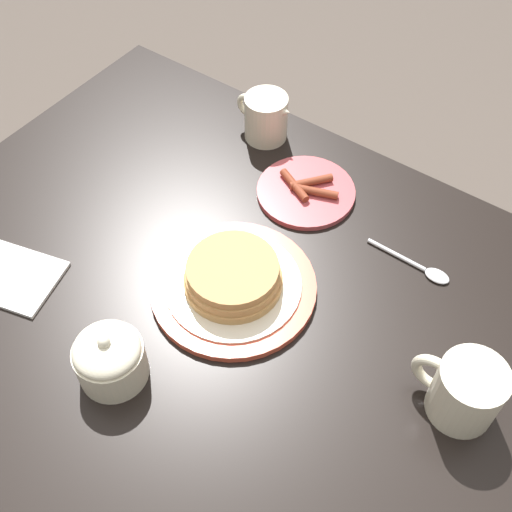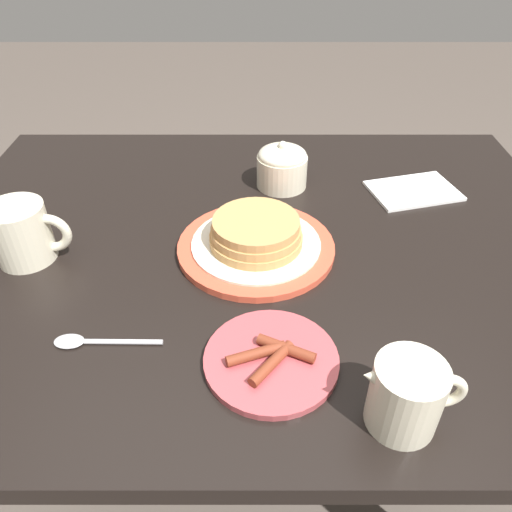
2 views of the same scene
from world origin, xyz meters
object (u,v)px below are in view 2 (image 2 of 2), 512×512
at_px(creamer_pitcher, 409,394).
at_px(spoon, 92,342).
at_px(side_plate_bacon, 274,359).
at_px(sugar_bowl, 284,166).
at_px(napkin, 415,191).
at_px(coffee_mug, 25,233).
at_px(pancake_plate, 256,239).

height_order(creamer_pitcher, spoon, creamer_pitcher).
bearing_deg(side_plate_bacon, sugar_bowl, 86.04).
bearing_deg(napkin, sugar_bowl, 174.09).
xyz_separation_m(side_plate_bacon, napkin, (0.29, 0.42, -0.00)).
bearing_deg(sugar_bowl, coffee_mug, -150.74).
xyz_separation_m(pancake_plate, napkin, (0.31, 0.19, -0.02)).
height_order(pancake_plate, spoon, pancake_plate).
bearing_deg(napkin, coffee_mug, -162.92).
xyz_separation_m(pancake_plate, spoon, (-0.22, -0.20, -0.02)).
height_order(side_plate_bacon, creamer_pitcher, creamer_pitcher).
bearing_deg(coffee_mug, spoon, -52.35).
bearing_deg(napkin, creamer_pitcher, -105.80).
relative_size(creamer_pitcher, spoon, 0.83).
height_order(coffee_mug, creamer_pitcher, creamer_pitcher).
distance_m(pancake_plate, napkin, 0.36).
distance_m(sugar_bowl, napkin, 0.26).
bearing_deg(napkin, pancake_plate, -148.89).
xyz_separation_m(creamer_pitcher, sugar_bowl, (-0.11, 0.53, -0.00)).
distance_m(coffee_mug, creamer_pitcher, 0.61).
distance_m(coffee_mug, spoon, 0.24).
height_order(creamer_pitcher, napkin, creamer_pitcher).
distance_m(creamer_pitcher, spoon, 0.40).
relative_size(pancake_plate, coffee_mug, 2.06).
bearing_deg(sugar_bowl, napkin, -5.91).
bearing_deg(creamer_pitcher, napkin, 74.20).
bearing_deg(coffee_mug, pancake_plate, 3.03).
relative_size(napkin, spoon, 1.29).
bearing_deg(side_plate_bacon, napkin, 55.96).
xyz_separation_m(pancake_plate, side_plate_bacon, (0.02, -0.24, -0.02)).
bearing_deg(sugar_bowl, side_plate_bacon, -93.96).
relative_size(pancake_plate, side_plate_bacon, 1.50).
bearing_deg(creamer_pitcher, coffee_mug, 150.20).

